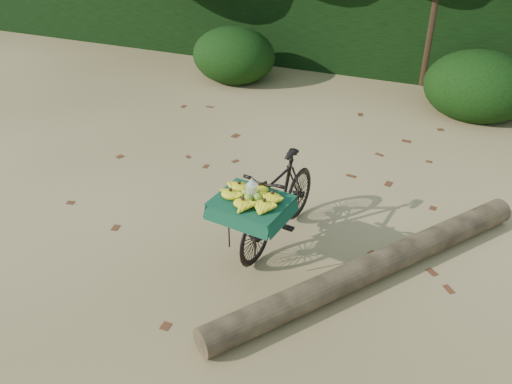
% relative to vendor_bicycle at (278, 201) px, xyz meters
% --- Properties ---
extents(ground, '(80.00, 80.00, 0.00)m').
position_rel_vendor_bicycle_xyz_m(ground, '(0.38, 0.36, -0.52)').
color(ground, tan).
rests_on(ground, ground).
extents(vendor_bicycle, '(0.84, 1.81, 1.02)m').
position_rel_vendor_bicycle_xyz_m(vendor_bicycle, '(0.00, 0.00, 0.00)').
color(vendor_bicycle, black).
rests_on(vendor_bicycle, ground).
extents(fallen_log, '(2.62, 3.43, 0.29)m').
position_rel_vendor_bicycle_xyz_m(fallen_log, '(1.17, -0.25, -0.38)').
color(fallen_log, brown).
rests_on(fallen_log, ground).
extents(hedge_backdrop, '(26.00, 1.80, 1.80)m').
position_rel_vendor_bicycle_xyz_m(hedge_backdrop, '(0.38, 6.66, 0.38)').
color(hedge_backdrop, black).
rests_on(hedge_backdrop, ground).
extents(bush_clumps, '(8.80, 1.70, 0.90)m').
position_rel_vendor_bicycle_xyz_m(bush_clumps, '(0.88, 4.66, -0.07)').
color(bush_clumps, black).
rests_on(bush_clumps, ground).
extents(leaf_litter, '(7.00, 7.30, 0.01)m').
position_rel_vendor_bicycle_xyz_m(leaf_litter, '(0.38, 1.01, -0.52)').
color(leaf_litter, '#532A16').
rests_on(leaf_litter, ground).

